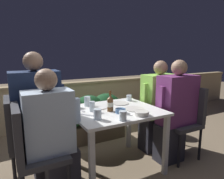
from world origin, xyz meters
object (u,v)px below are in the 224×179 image
at_px(beer_bottle, 110,103).
at_px(potted_plant, 149,107).
at_px(chair_right_near, 186,115).
at_px(chair_left_near, 30,147).
at_px(person_purple_stripe, 175,112).
at_px(chair_left_far, 21,134).
at_px(chair_right_far, 168,109).
at_px(person_blue_shirt, 53,136).
at_px(person_navy_jumper, 40,119).
at_px(person_green_blouse, 157,106).

xyz_separation_m(beer_bottle, potted_plant, (1.21, 0.84, -0.40)).
bearing_deg(chair_right_near, chair_left_near, 179.95).
height_order(chair_right_near, beer_bottle, beer_bottle).
bearing_deg(person_purple_stripe, chair_left_far, 168.69).
height_order(person_purple_stripe, chair_right_far, person_purple_stripe).
xyz_separation_m(person_purple_stripe, beer_bottle, (-0.84, 0.13, 0.18)).
xyz_separation_m(chair_right_near, person_purple_stripe, (-0.20, -0.00, 0.07)).
relative_size(chair_right_far, potted_plant, 1.37).
relative_size(chair_right_far, beer_bottle, 4.06).
height_order(chair_left_near, person_blue_shirt, person_blue_shirt).
bearing_deg(person_blue_shirt, potted_plant, 27.52).
xyz_separation_m(person_blue_shirt, person_navy_jumper, (-0.06, 0.35, 0.07)).
relative_size(chair_left_far, person_green_blouse, 0.74).
xyz_separation_m(chair_left_far, beer_bottle, (0.90, -0.22, 0.25)).
distance_m(chair_right_far, beer_bottle, 1.10).
height_order(person_blue_shirt, chair_right_far, person_blue_shirt).
xyz_separation_m(person_green_blouse, potted_plant, (0.36, 0.63, -0.21)).
height_order(chair_left_near, chair_right_far, same).
bearing_deg(person_navy_jumper, person_green_blouse, -0.38).
bearing_deg(chair_right_near, person_blue_shirt, 179.95).
xyz_separation_m(chair_left_near, chair_right_far, (1.90, 0.34, 0.00)).
height_order(chair_left_near, chair_left_far, same).
relative_size(person_blue_shirt, person_green_blouse, 0.98).
relative_size(chair_left_near, person_blue_shirt, 0.76).
distance_m(chair_left_near, person_green_blouse, 1.73).
bearing_deg(person_green_blouse, chair_left_near, -168.79).
bearing_deg(person_purple_stripe, person_navy_jumper, 167.28).
relative_size(person_blue_shirt, chair_right_near, 1.32).
distance_m(person_navy_jumper, chair_right_near, 1.78).
bearing_deg(person_blue_shirt, person_green_blouse, 12.68).
distance_m(chair_left_near, chair_left_far, 0.35).
height_order(chair_left_near, person_green_blouse, person_green_blouse).
xyz_separation_m(person_navy_jumper, person_green_blouse, (1.55, -0.01, -0.06)).
relative_size(chair_left_near, chair_right_far, 1.00).
distance_m(chair_left_far, chair_right_near, 1.97).
bearing_deg(chair_right_near, potted_plant, 80.06).
distance_m(chair_left_near, potted_plant, 2.28).
bearing_deg(person_blue_shirt, beer_bottle, 11.47).
relative_size(person_green_blouse, beer_bottle, 5.48).
bearing_deg(beer_bottle, chair_left_near, -171.20).
bearing_deg(chair_left_far, chair_left_near, -81.52).
bearing_deg(person_navy_jumper, chair_right_far, -0.34).
distance_m(person_blue_shirt, chair_left_far, 0.43).
distance_m(chair_left_near, chair_right_near, 1.89).
relative_size(chair_left_near, chair_right_near, 1.00).
xyz_separation_m(chair_left_near, chair_left_far, (-0.05, 0.35, 0.00)).
xyz_separation_m(chair_right_far, person_green_blouse, (-0.20, 0.00, 0.06)).
height_order(person_blue_shirt, beer_bottle, person_blue_shirt).
distance_m(chair_left_far, person_green_blouse, 1.75).
xyz_separation_m(chair_left_near, person_blue_shirt, (0.20, -0.00, 0.05)).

